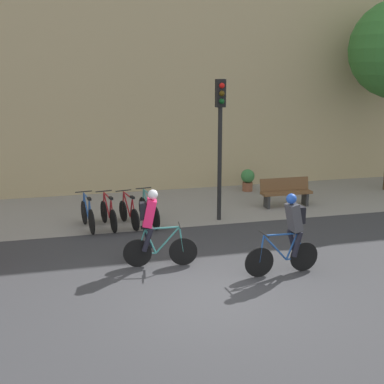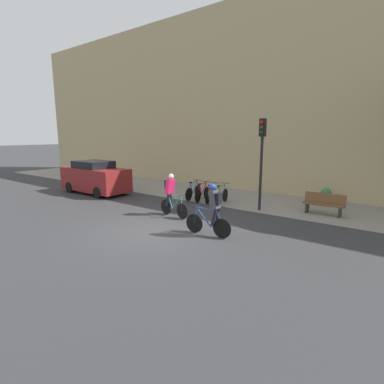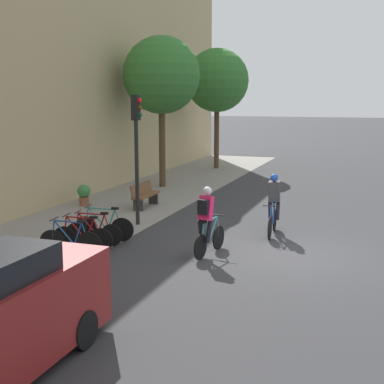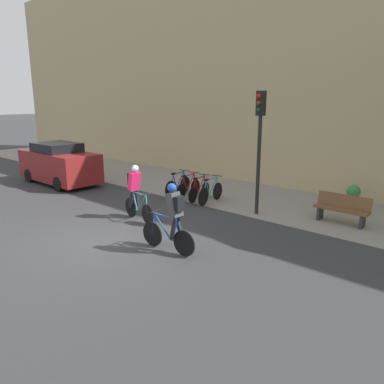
% 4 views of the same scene
% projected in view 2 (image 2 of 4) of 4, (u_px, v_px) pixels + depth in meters
% --- Properties ---
extents(ground, '(200.00, 200.00, 0.00)m').
position_uv_depth(ground, '(153.00, 230.00, 10.51)').
color(ground, '#333335').
extents(kerb_strip, '(44.00, 4.50, 0.01)m').
position_uv_depth(kerb_strip, '(243.00, 198.00, 15.79)').
color(kerb_strip, gray).
rests_on(kerb_strip, ground).
extents(building_facade, '(44.00, 0.60, 10.91)m').
position_uv_depth(building_facade, '(268.00, 96.00, 16.77)').
color(building_facade, tan).
rests_on(building_facade, ground).
extents(cyclist_pink, '(1.64, 0.52, 1.76)m').
position_uv_depth(cyclist_pink, '(171.00, 193.00, 12.27)').
color(cyclist_pink, black).
rests_on(cyclist_pink, ground).
extents(cyclist_grey, '(1.72, 0.46, 1.77)m').
position_uv_depth(cyclist_grey, '(213.00, 208.00, 9.75)').
color(cyclist_grey, black).
rests_on(cyclist_grey, ground).
extents(parked_bike_0, '(0.46, 1.64, 0.97)m').
position_uv_depth(parked_bike_0, '(193.00, 192.00, 15.56)').
color(parked_bike_0, black).
rests_on(parked_bike_0, ground).
extents(parked_bike_1, '(0.46, 1.61, 0.95)m').
position_uv_depth(parked_bike_1, '(202.00, 193.00, 15.23)').
color(parked_bike_1, black).
rests_on(parked_bike_1, ground).
extents(parked_bike_2, '(0.49, 1.55, 0.94)m').
position_uv_depth(parked_bike_2, '(211.00, 195.00, 14.89)').
color(parked_bike_2, black).
rests_on(parked_bike_2, ground).
extents(parked_bike_3, '(0.46, 1.69, 0.96)m').
position_uv_depth(parked_bike_3, '(221.00, 196.00, 14.56)').
color(parked_bike_3, black).
rests_on(parked_bike_3, ground).
extents(traffic_light_pole, '(0.26, 0.30, 3.99)m').
position_uv_depth(traffic_light_pole, '(262.00, 148.00, 12.85)').
color(traffic_light_pole, black).
rests_on(traffic_light_pole, ground).
extents(bench, '(1.63, 0.44, 0.89)m').
position_uv_depth(bench, '(324.00, 204.00, 12.52)').
color(bench, brown).
rests_on(bench, ground).
extents(parked_car, '(4.30, 1.84, 1.85)m').
position_uv_depth(parked_car, '(95.00, 178.00, 17.14)').
color(parked_car, maroon).
rests_on(parked_car, ground).
extents(potted_plant, '(0.48, 0.48, 0.78)m').
position_uv_depth(potted_plant, '(326.00, 195.00, 14.54)').
color(potted_plant, brown).
rests_on(potted_plant, ground).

